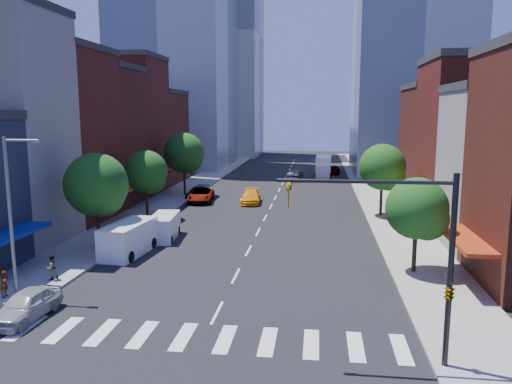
# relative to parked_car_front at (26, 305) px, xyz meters

# --- Properties ---
(ground) EXTENTS (220.00, 220.00, 0.00)m
(ground) POSITION_rel_parked_car_front_xyz_m (9.50, 2.00, -0.76)
(ground) COLOR black
(ground) RESTS_ON ground
(sidewalk_left) EXTENTS (5.00, 120.00, 0.15)m
(sidewalk_left) POSITION_rel_parked_car_front_xyz_m (-3.00, 42.00, -0.69)
(sidewalk_left) COLOR gray
(sidewalk_left) RESTS_ON ground
(sidewalk_right) EXTENTS (5.00, 120.00, 0.15)m
(sidewalk_right) POSITION_rel_parked_car_front_xyz_m (22.00, 42.00, -0.69)
(sidewalk_right) COLOR gray
(sidewalk_right) RESTS_ON ground
(crosswalk) EXTENTS (19.00, 3.00, 0.01)m
(crosswalk) POSITION_rel_parked_car_front_xyz_m (9.50, -1.00, -0.76)
(crosswalk) COLOR silver
(crosswalk) RESTS_ON ground
(bldg_left_2) EXTENTS (12.00, 9.00, 16.00)m
(bldg_left_2) POSITION_rel_parked_car_front_xyz_m (-11.50, 22.50, 7.24)
(bldg_left_2) COLOR #571C14
(bldg_left_2) RESTS_ON ground
(bldg_left_3) EXTENTS (12.00, 8.00, 15.00)m
(bldg_left_3) POSITION_rel_parked_car_front_xyz_m (-11.50, 31.00, 6.74)
(bldg_left_3) COLOR #4C1C13
(bldg_left_3) RESTS_ON ground
(bldg_left_4) EXTENTS (12.00, 9.00, 17.00)m
(bldg_left_4) POSITION_rel_parked_car_front_xyz_m (-11.50, 39.50, 7.74)
(bldg_left_4) COLOR #571C14
(bldg_left_4) RESTS_ON ground
(bldg_left_5) EXTENTS (12.00, 10.00, 13.00)m
(bldg_left_5) POSITION_rel_parked_car_front_xyz_m (-11.50, 49.00, 5.74)
(bldg_left_5) COLOR #4C1C13
(bldg_left_5) RESTS_ON ground
(bldg_right_2) EXTENTS (12.00, 10.00, 15.00)m
(bldg_right_2) POSITION_rel_parked_car_front_xyz_m (30.50, 26.00, 6.74)
(bldg_right_2) COLOR #571C14
(bldg_right_2) RESTS_ON ground
(bldg_right_3) EXTENTS (12.00, 10.00, 13.00)m
(bldg_right_3) POSITION_rel_parked_car_front_xyz_m (30.50, 36.00, 5.74)
(bldg_right_3) COLOR #4C1C13
(bldg_right_3) RESTS_ON ground
(tower_far_w) EXTENTS (18.00, 18.00, 56.00)m
(tower_far_w) POSITION_rel_parked_car_front_xyz_m (-8.50, 97.00, 27.24)
(tower_far_w) COLOR #9EA5AD
(tower_far_w) RESTS_ON ground
(traffic_signal) EXTENTS (7.24, 2.24, 8.00)m
(traffic_signal) POSITION_rel_parked_car_front_xyz_m (19.44, -2.50, 3.40)
(traffic_signal) COLOR black
(traffic_signal) RESTS_ON sidewalk_right
(streetlight) EXTENTS (2.25, 0.25, 9.00)m
(streetlight) POSITION_rel_parked_car_front_xyz_m (-2.31, 3.00, 4.52)
(streetlight) COLOR slate
(streetlight) RESTS_ON sidewalk_left
(tree_left_near) EXTENTS (4.80, 4.80, 7.30)m
(tree_left_near) POSITION_rel_parked_car_front_xyz_m (-1.85, 12.92, 4.10)
(tree_left_near) COLOR black
(tree_left_near) RESTS_ON sidewalk_left
(tree_left_mid) EXTENTS (4.20, 4.20, 6.65)m
(tree_left_mid) POSITION_rel_parked_car_front_xyz_m (-1.85, 23.92, 3.77)
(tree_left_mid) COLOR black
(tree_left_mid) RESTS_ON sidewalk_left
(tree_left_far) EXTENTS (5.00, 5.00, 7.75)m
(tree_left_far) POSITION_rel_parked_car_front_xyz_m (-1.85, 37.92, 4.44)
(tree_left_far) COLOR black
(tree_left_far) RESTS_ON sidewalk_left
(tree_right_near) EXTENTS (4.00, 4.00, 6.20)m
(tree_right_near) POSITION_rel_parked_car_front_xyz_m (21.15, 9.92, 3.43)
(tree_right_near) COLOR black
(tree_right_near) RESTS_ON sidewalk_right
(tree_right_far) EXTENTS (4.60, 4.60, 7.20)m
(tree_right_far) POSITION_rel_parked_car_front_xyz_m (21.15, 27.92, 4.10)
(tree_right_far) COLOR black
(tree_right_far) RESTS_ON sidewalk_right
(parked_car_front) EXTENTS (2.09, 4.58, 1.52)m
(parked_car_front) POSITION_rel_parked_car_front_xyz_m (0.00, 0.00, 0.00)
(parked_car_front) COLOR #A4A4A9
(parked_car_front) RESTS_ON ground
(parked_car_second) EXTENTS (2.29, 4.95, 1.57)m
(parked_car_second) POSITION_rel_parked_car_front_xyz_m (1.10, 14.43, 0.02)
(parked_car_second) COLOR black
(parked_car_second) RESTS_ON ground
(parked_car_third) EXTENTS (3.28, 6.05, 1.61)m
(parked_car_third) POSITION_rel_parked_car_front_xyz_m (1.11, 33.82, 0.05)
(parked_car_third) COLOR #999999
(parked_car_third) RESTS_ON ground
(parked_car_rear) EXTENTS (2.46, 4.85, 1.35)m
(parked_car_rear) POSITION_rel_parked_car_front_xyz_m (0.00, 36.64, -0.09)
(parked_car_rear) COLOR black
(parked_car_rear) RESTS_ON ground
(cargo_van_near) EXTENTS (2.79, 5.81, 2.39)m
(cargo_van_near) POSITION_rel_parked_car_front_xyz_m (0.78, 11.85, 0.42)
(cargo_van_near) COLOR white
(cargo_van_near) RESTS_ON ground
(cargo_van_far) EXTENTS (2.38, 4.93, 2.03)m
(cargo_van_far) POSITION_rel_parked_car_front_xyz_m (2.01, 16.64, 0.24)
(cargo_van_far) COLOR white
(cargo_van_far) RESTS_ON ground
(taxi) EXTENTS (2.47, 5.36, 1.52)m
(taxi) POSITION_rel_parked_car_front_xyz_m (7.00, 33.76, -0.00)
(taxi) COLOR #FFA40D
(taxi) RESTS_ON ground
(traffic_car_oncoming) EXTENTS (2.27, 4.98, 1.58)m
(traffic_car_oncoming) POSITION_rel_parked_car_front_xyz_m (11.24, 53.63, 0.03)
(traffic_car_oncoming) COLOR black
(traffic_car_oncoming) RESTS_ON ground
(traffic_car_far) EXTENTS (2.19, 4.57, 1.50)m
(traffic_car_far) POSITION_rel_parked_car_front_xyz_m (17.38, 62.54, -0.01)
(traffic_car_far) COLOR #999999
(traffic_car_far) RESTS_ON ground
(box_truck) EXTENTS (2.67, 8.00, 3.19)m
(box_truck) POSITION_rel_parked_car_front_xyz_m (15.52, 59.53, 0.75)
(box_truck) COLOR white
(box_truck) RESTS_ON ground
(pedestrian_near) EXTENTS (0.49, 0.68, 1.73)m
(pedestrian_near) POSITION_rel_parked_car_front_xyz_m (-2.76, 2.35, 0.25)
(pedestrian_near) COLOR #999999
(pedestrian_near) RESTS_ON sidewalk_left
(pedestrian_far) EXTENTS (0.90, 0.95, 1.54)m
(pedestrian_far) POSITION_rel_parked_car_front_xyz_m (-1.68, 5.48, 0.16)
(pedestrian_far) COLOR #999999
(pedestrian_far) RESTS_ON sidewalk_left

